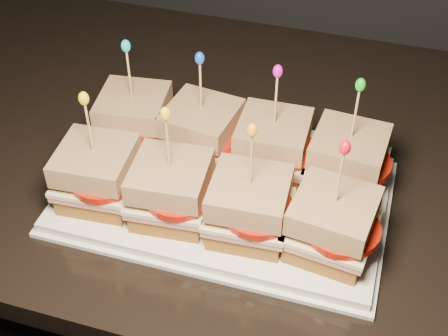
# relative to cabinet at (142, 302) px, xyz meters

# --- Properties ---
(cabinet) EXTENTS (2.67, 0.65, 0.87)m
(cabinet) POSITION_rel_cabinet_xyz_m (0.00, 0.00, 0.00)
(cabinet) COLOR black
(cabinet) RESTS_ON ground
(granite_slab) EXTENTS (2.71, 0.69, 0.03)m
(granite_slab) POSITION_rel_cabinet_xyz_m (0.00, 0.00, 0.45)
(granite_slab) COLOR black
(granite_slab) RESTS_ON cabinet
(platter) EXTENTS (0.40, 0.25, 0.02)m
(platter) POSITION_rel_cabinet_xyz_m (0.21, -0.12, 0.48)
(platter) COLOR white
(platter) RESTS_ON granite_slab
(platter_rim) EXTENTS (0.41, 0.26, 0.01)m
(platter_rim) POSITION_rel_cabinet_xyz_m (0.21, -0.12, 0.47)
(platter_rim) COLOR white
(platter_rim) RESTS_ON granite_slab
(sandwich_0_bread_bot) EXTENTS (0.10, 0.10, 0.02)m
(sandwich_0_bread_bot) POSITION_rel_cabinet_xyz_m (0.07, -0.06, 0.50)
(sandwich_0_bread_bot) COLOR #653510
(sandwich_0_bread_bot) RESTS_ON platter
(sandwich_0_ham) EXTENTS (0.10, 0.10, 0.01)m
(sandwich_0_ham) POSITION_rel_cabinet_xyz_m (0.07, -0.06, 0.51)
(sandwich_0_ham) COLOR #C97569
(sandwich_0_ham) RESTS_ON sandwich_0_bread_bot
(sandwich_0_cheese) EXTENTS (0.11, 0.10, 0.01)m
(sandwich_0_cheese) POSITION_rel_cabinet_xyz_m (0.07, -0.06, 0.52)
(sandwich_0_cheese) COLOR #F2E7A8
(sandwich_0_cheese) RESTS_ON sandwich_0_ham
(sandwich_0_tomato) EXTENTS (0.09, 0.09, 0.01)m
(sandwich_0_tomato) POSITION_rel_cabinet_xyz_m (0.08, -0.07, 0.53)
(sandwich_0_tomato) COLOR #AF160A
(sandwich_0_tomato) RESTS_ON sandwich_0_cheese
(sandwich_0_bread_top) EXTENTS (0.10, 0.10, 0.03)m
(sandwich_0_bread_top) POSITION_rel_cabinet_xyz_m (0.07, -0.06, 0.55)
(sandwich_0_bread_top) COLOR #6E3110
(sandwich_0_bread_top) RESTS_ON sandwich_0_tomato
(sandwich_0_pick) EXTENTS (0.00, 0.00, 0.09)m
(sandwich_0_pick) POSITION_rel_cabinet_xyz_m (0.07, -0.06, 0.59)
(sandwich_0_pick) COLOR tan
(sandwich_0_pick) RESTS_ON sandwich_0_bread_top
(sandwich_0_frill) EXTENTS (0.01, 0.01, 0.02)m
(sandwich_0_frill) POSITION_rel_cabinet_xyz_m (0.07, -0.06, 0.64)
(sandwich_0_frill) COLOR #10A9BA
(sandwich_0_frill) RESTS_ON sandwich_0_pick
(sandwich_1_bread_bot) EXTENTS (0.10, 0.10, 0.02)m
(sandwich_1_bread_bot) POSITION_rel_cabinet_xyz_m (0.16, -0.06, 0.50)
(sandwich_1_bread_bot) COLOR #653510
(sandwich_1_bread_bot) RESTS_ON platter
(sandwich_1_ham) EXTENTS (0.10, 0.10, 0.01)m
(sandwich_1_ham) POSITION_rel_cabinet_xyz_m (0.16, -0.06, 0.51)
(sandwich_1_ham) COLOR #C97569
(sandwich_1_ham) RESTS_ON sandwich_1_bread_bot
(sandwich_1_cheese) EXTENTS (0.11, 0.10, 0.01)m
(sandwich_1_cheese) POSITION_rel_cabinet_xyz_m (0.16, -0.06, 0.52)
(sandwich_1_cheese) COLOR #F2E7A8
(sandwich_1_cheese) RESTS_ON sandwich_1_ham
(sandwich_1_tomato) EXTENTS (0.09, 0.09, 0.01)m
(sandwich_1_tomato) POSITION_rel_cabinet_xyz_m (0.17, -0.07, 0.53)
(sandwich_1_tomato) COLOR #AF160A
(sandwich_1_tomato) RESTS_ON sandwich_1_cheese
(sandwich_1_bread_top) EXTENTS (0.10, 0.10, 0.03)m
(sandwich_1_bread_top) POSITION_rel_cabinet_xyz_m (0.16, -0.06, 0.55)
(sandwich_1_bread_top) COLOR #6E3110
(sandwich_1_bread_top) RESTS_ON sandwich_1_tomato
(sandwich_1_pick) EXTENTS (0.00, 0.00, 0.09)m
(sandwich_1_pick) POSITION_rel_cabinet_xyz_m (0.16, -0.06, 0.59)
(sandwich_1_pick) COLOR tan
(sandwich_1_pick) RESTS_ON sandwich_1_bread_top
(sandwich_1_frill) EXTENTS (0.01, 0.01, 0.02)m
(sandwich_1_frill) POSITION_rel_cabinet_xyz_m (0.16, -0.06, 0.64)
(sandwich_1_frill) COLOR blue
(sandwich_1_frill) RESTS_ON sandwich_1_pick
(sandwich_2_bread_bot) EXTENTS (0.09, 0.09, 0.02)m
(sandwich_2_bread_bot) POSITION_rel_cabinet_xyz_m (0.26, -0.06, 0.50)
(sandwich_2_bread_bot) COLOR #653510
(sandwich_2_bread_bot) RESTS_ON platter
(sandwich_2_ham) EXTENTS (0.10, 0.09, 0.01)m
(sandwich_2_ham) POSITION_rel_cabinet_xyz_m (0.26, -0.06, 0.51)
(sandwich_2_ham) COLOR #C97569
(sandwich_2_ham) RESTS_ON sandwich_2_bread_bot
(sandwich_2_cheese) EXTENTS (0.10, 0.09, 0.01)m
(sandwich_2_cheese) POSITION_rel_cabinet_xyz_m (0.26, -0.06, 0.52)
(sandwich_2_cheese) COLOR #F2E7A8
(sandwich_2_cheese) RESTS_ON sandwich_2_ham
(sandwich_2_tomato) EXTENTS (0.09, 0.09, 0.01)m
(sandwich_2_tomato) POSITION_rel_cabinet_xyz_m (0.27, -0.07, 0.53)
(sandwich_2_tomato) COLOR #AF160A
(sandwich_2_tomato) RESTS_ON sandwich_2_cheese
(sandwich_2_bread_top) EXTENTS (0.09, 0.09, 0.03)m
(sandwich_2_bread_top) POSITION_rel_cabinet_xyz_m (0.26, -0.06, 0.55)
(sandwich_2_bread_top) COLOR #6E3110
(sandwich_2_bread_top) RESTS_ON sandwich_2_tomato
(sandwich_2_pick) EXTENTS (0.00, 0.00, 0.09)m
(sandwich_2_pick) POSITION_rel_cabinet_xyz_m (0.26, -0.06, 0.59)
(sandwich_2_pick) COLOR tan
(sandwich_2_pick) RESTS_ON sandwich_2_bread_top
(sandwich_2_frill) EXTENTS (0.01, 0.01, 0.02)m
(sandwich_2_frill) POSITION_rel_cabinet_xyz_m (0.26, -0.06, 0.64)
(sandwich_2_frill) COLOR #C911A7
(sandwich_2_frill) RESTS_ON sandwich_2_pick
(sandwich_3_bread_bot) EXTENTS (0.09, 0.09, 0.02)m
(sandwich_3_bread_bot) POSITION_rel_cabinet_xyz_m (0.35, -0.06, 0.50)
(sandwich_3_bread_bot) COLOR #653510
(sandwich_3_bread_bot) RESTS_ON platter
(sandwich_3_ham) EXTENTS (0.10, 0.10, 0.01)m
(sandwich_3_ham) POSITION_rel_cabinet_xyz_m (0.35, -0.06, 0.51)
(sandwich_3_ham) COLOR #C97569
(sandwich_3_ham) RESTS_ON sandwich_3_bread_bot
(sandwich_3_cheese) EXTENTS (0.10, 0.10, 0.01)m
(sandwich_3_cheese) POSITION_rel_cabinet_xyz_m (0.35, -0.06, 0.52)
(sandwich_3_cheese) COLOR #F2E7A8
(sandwich_3_cheese) RESTS_ON sandwich_3_ham
(sandwich_3_tomato) EXTENTS (0.09, 0.09, 0.01)m
(sandwich_3_tomato) POSITION_rel_cabinet_xyz_m (0.36, -0.07, 0.53)
(sandwich_3_tomato) COLOR #AF160A
(sandwich_3_tomato) RESTS_ON sandwich_3_cheese
(sandwich_3_bread_top) EXTENTS (0.09, 0.09, 0.03)m
(sandwich_3_bread_top) POSITION_rel_cabinet_xyz_m (0.35, -0.06, 0.55)
(sandwich_3_bread_top) COLOR #6E3110
(sandwich_3_bread_top) RESTS_ON sandwich_3_tomato
(sandwich_3_pick) EXTENTS (0.00, 0.00, 0.09)m
(sandwich_3_pick) POSITION_rel_cabinet_xyz_m (0.35, -0.06, 0.59)
(sandwich_3_pick) COLOR tan
(sandwich_3_pick) RESTS_ON sandwich_3_bread_top
(sandwich_3_frill) EXTENTS (0.01, 0.01, 0.02)m
(sandwich_3_frill) POSITION_rel_cabinet_xyz_m (0.35, -0.06, 0.64)
(sandwich_3_frill) COLOR green
(sandwich_3_frill) RESTS_ON sandwich_3_pick
(sandwich_4_bread_bot) EXTENTS (0.09, 0.09, 0.02)m
(sandwich_4_bread_bot) POSITION_rel_cabinet_xyz_m (0.07, -0.18, 0.50)
(sandwich_4_bread_bot) COLOR #653510
(sandwich_4_bread_bot) RESTS_ON platter
(sandwich_4_ham) EXTENTS (0.10, 0.10, 0.01)m
(sandwich_4_ham) POSITION_rel_cabinet_xyz_m (0.07, -0.18, 0.51)
(sandwich_4_ham) COLOR #C97569
(sandwich_4_ham) RESTS_ON sandwich_4_bread_bot
(sandwich_4_cheese) EXTENTS (0.10, 0.10, 0.01)m
(sandwich_4_cheese) POSITION_rel_cabinet_xyz_m (0.07, -0.18, 0.52)
(sandwich_4_cheese) COLOR #F2E7A8
(sandwich_4_cheese) RESTS_ON sandwich_4_ham
(sandwich_4_tomato) EXTENTS (0.09, 0.09, 0.01)m
(sandwich_4_tomato) POSITION_rel_cabinet_xyz_m (0.08, -0.18, 0.53)
(sandwich_4_tomato) COLOR #AF160A
(sandwich_4_tomato) RESTS_ON sandwich_4_cheese
(sandwich_4_bread_top) EXTENTS (0.09, 0.09, 0.03)m
(sandwich_4_bread_top) POSITION_rel_cabinet_xyz_m (0.07, -0.18, 0.55)
(sandwich_4_bread_top) COLOR #6E3110
(sandwich_4_bread_top) RESTS_ON sandwich_4_tomato
(sandwich_4_pick) EXTENTS (0.00, 0.00, 0.09)m
(sandwich_4_pick) POSITION_rel_cabinet_xyz_m (0.07, -0.18, 0.59)
(sandwich_4_pick) COLOR tan
(sandwich_4_pick) RESTS_ON sandwich_4_bread_top
(sandwich_4_frill) EXTENTS (0.01, 0.01, 0.02)m
(sandwich_4_frill) POSITION_rel_cabinet_xyz_m (0.07, -0.18, 0.64)
(sandwich_4_frill) COLOR yellow
(sandwich_4_frill) RESTS_ON sandwich_4_pick
(sandwich_5_bread_bot) EXTENTS (0.09, 0.09, 0.02)m
(sandwich_5_bread_bot) POSITION_rel_cabinet_xyz_m (0.16, -0.18, 0.50)
(sandwich_5_bread_bot) COLOR #653510
(sandwich_5_bread_bot) RESTS_ON platter
(sandwich_5_ham) EXTENTS (0.10, 0.10, 0.01)m
(sandwich_5_ham) POSITION_rel_cabinet_xyz_m (0.16, -0.18, 0.51)
(sandwich_5_ham) COLOR #C97569
(sandwich_5_ham) RESTS_ON sandwich_5_bread_bot
(sandwich_5_cheese) EXTENTS (0.10, 0.10, 0.01)m
(sandwich_5_cheese) POSITION_rel_cabinet_xyz_m (0.16, -0.18, 0.52)
(sandwich_5_cheese) COLOR #F2E7A8
(sandwich_5_cheese) RESTS_ON sandwich_5_ham
(sandwich_5_tomato) EXTENTS (0.09, 0.09, 0.01)m
(sandwich_5_tomato) POSITION_rel_cabinet_xyz_m (0.17, -0.18, 0.53)
(sandwich_5_tomato) COLOR #AF160A
(sandwich_5_tomato) RESTS_ON sandwich_5_cheese
(sandwich_5_bread_top) EXTENTS (0.09, 0.09, 0.03)m
(sandwich_5_bread_top) POSITION_rel_cabinet_xyz_m (0.16, -0.18, 0.55)
(sandwich_5_bread_top) COLOR #6E3110
(sandwich_5_bread_top) RESTS_ON sandwich_5_tomato
(sandwich_5_pick) EXTENTS (0.00, 0.00, 0.09)m
(sandwich_5_pick) POSITION_rel_cabinet_xyz_m (0.16, -0.18, 0.59)
(sandwich_5_pick) COLOR tan
(sandwich_5_pick) RESTS_ON sandwich_5_bread_top
(sandwich_5_frill) EXTENTS (0.01, 0.01, 0.02)m
(sandwich_5_frill) POSITION_rel_cabinet_xyz_m (0.16, -0.18, 0.64)
(sandwich_5_frill) COLOR yellow
(sandwich_5_frill) RESTS_ON sandwich_5_pick
(sandwich_6_bread_bot) EXTENTS (0.09, 0.09, 0.02)m
(sandwich_6_bread_bot) POSITION_rel_cabinet_xyz_m (0.26, -0.18, 0.50)
(sandwich_6_bread_bot) COLOR #653510
(sandwich_6_bread_bot) RESTS_ON platter
(sandwich_6_ham) EXTENTS (0.10, 0.10, 0.01)m
(sandwich_6_ham) POSITION_rel_cabinet_xyz_m (0.26, -0.18, 0.51)
(sandwich_6_ham) COLOR #C97569
(sandwich_6_ham) RESTS_ON sandwich_6_bread_bot
(sandwich_6_cheese) EXTENTS (0.10, 0.10, 0.01)m
(sandwich_6_cheese) POSITION_rel_cabinet_xyz_m (0.26, -0.18, 0.52)
(sandwich_6_cheese) COLOR #F2E7A8
(sandwich_6_cheese) RESTS_ON sandwich_6_ham
(sandwich_6_tomato) EXTENTS (0.09, 0.09, 0.01)m
(sandwich_6_tomato) POSITION_rel_cabinet_xyz_m (0.27, -0.18, 0.53)
(sandwich_6_tomato) COLOR #AF160A
(sandwich_6_tomato) RESTS_ON sandwich_6_cheese
(sandwich_6_bread_top) EXTENTS (0.09, 0.09, 0.03)m
(sandwich_6_bread_top) POSITION_rel_cabinet_xyz_m (0.26, -0.18, 0.55)
(sandwich_6_bread_top) COLOR #6E3110
(sandwich_6_bread_top) RESTS_ON sandwich_6_tomato
(sandwich_6_pick) EXTENTS (0.00, 0.00, 0.09)m
(sandwich_6_pick) POSITION_rel_cabinet_xyz_m (0.26, -0.18, 0.59)
(sandwich_6_pick) COLOR tan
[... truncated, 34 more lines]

